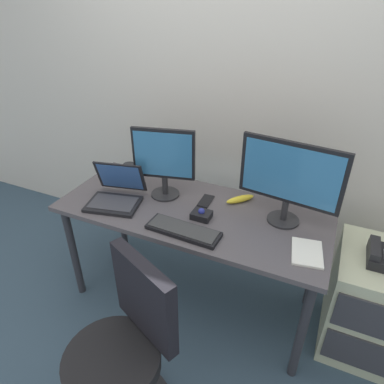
{
  "coord_description": "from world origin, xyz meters",
  "views": [
    {
      "loc": [
        0.7,
        -1.55,
        1.89
      ],
      "look_at": [
        0.0,
        0.0,
        0.87
      ],
      "focal_mm": 31.95,
      "sensor_mm": 36.0,
      "label": 1
    }
  ],
  "objects_px": {
    "laptop": "(116,194)",
    "cell_phone": "(206,201)",
    "file_cabinet": "(367,302)",
    "coffee_mug": "(130,170)",
    "monitor_main": "(290,177)",
    "monitor_side": "(164,159)",
    "office_chair": "(125,358)",
    "desk_phone": "(384,256)",
    "banana": "(240,199)",
    "keyboard": "(183,230)",
    "paper_notepad": "(307,253)",
    "trackball_mouse": "(201,215)"
  },
  "relations": [
    {
      "from": "office_chair",
      "to": "cell_phone",
      "type": "xyz_separation_m",
      "value": [
        0.03,
        0.91,
        0.34
      ]
    },
    {
      "from": "laptop",
      "to": "trackball_mouse",
      "type": "bearing_deg",
      "value": 5.06
    },
    {
      "from": "coffee_mug",
      "to": "paper_notepad",
      "type": "bearing_deg",
      "value": -14.81
    },
    {
      "from": "desk_phone",
      "to": "banana",
      "type": "relative_size",
      "value": 1.05
    },
    {
      "from": "laptop",
      "to": "cell_phone",
      "type": "bearing_deg",
      "value": 23.39
    },
    {
      "from": "desk_phone",
      "to": "banana",
      "type": "bearing_deg",
      "value": 172.72
    },
    {
      "from": "coffee_mug",
      "to": "banana",
      "type": "bearing_deg",
      "value": -0.67
    },
    {
      "from": "file_cabinet",
      "to": "coffee_mug",
      "type": "distance_m",
      "value": 1.7
    },
    {
      "from": "trackball_mouse",
      "to": "banana",
      "type": "height_order",
      "value": "trackball_mouse"
    },
    {
      "from": "desk_phone",
      "to": "trackball_mouse",
      "type": "bearing_deg",
      "value": -171.04
    },
    {
      "from": "paper_notepad",
      "to": "banana",
      "type": "relative_size",
      "value": 1.09
    },
    {
      "from": "file_cabinet",
      "to": "cell_phone",
      "type": "xyz_separation_m",
      "value": [
        -1.02,
        0.0,
        0.43
      ]
    },
    {
      "from": "office_chair",
      "to": "paper_notepad",
      "type": "xyz_separation_m",
      "value": [
        0.67,
        0.68,
        0.34
      ]
    },
    {
      "from": "keyboard",
      "to": "coffee_mug",
      "type": "height_order",
      "value": "coffee_mug"
    },
    {
      "from": "monitor_side",
      "to": "file_cabinet",
      "type": "bearing_deg",
      "value": 1.32
    },
    {
      "from": "trackball_mouse",
      "to": "coffee_mug",
      "type": "relative_size",
      "value": 1.2
    },
    {
      "from": "monitor_main",
      "to": "banana",
      "type": "distance_m",
      "value": 0.39
    },
    {
      "from": "monitor_side",
      "to": "laptop",
      "type": "distance_m",
      "value": 0.36
    },
    {
      "from": "monitor_side",
      "to": "trackball_mouse",
      "type": "xyz_separation_m",
      "value": [
        0.31,
        -0.14,
        -0.23
      ]
    },
    {
      "from": "cell_phone",
      "to": "monitor_main",
      "type": "bearing_deg",
      "value": -2.91
    },
    {
      "from": "keyboard",
      "to": "coffee_mug",
      "type": "bearing_deg",
      "value": 145.25
    },
    {
      "from": "file_cabinet",
      "to": "keyboard",
      "type": "height_order",
      "value": "keyboard"
    },
    {
      "from": "monitor_side",
      "to": "keyboard",
      "type": "relative_size",
      "value": 1.07
    },
    {
      "from": "monitor_side",
      "to": "keyboard",
      "type": "distance_m",
      "value": 0.47
    },
    {
      "from": "trackball_mouse",
      "to": "coffee_mug",
      "type": "xyz_separation_m",
      "value": [
        -0.66,
        0.27,
        0.02
      ]
    },
    {
      "from": "file_cabinet",
      "to": "keyboard",
      "type": "bearing_deg",
      "value": -161.82
    },
    {
      "from": "desk_phone",
      "to": "laptop",
      "type": "height_order",
      "value": "laptop"
    },
    {
      "from": "trackball_mouse",
      "to": "paper_notepad",
      "type": "distance_m",
      "value": 0.6
    },
    {
      "from": "file_cabinet",
      "to": "paper_notepad",
      "type": "relative_size",
      "value": 3.12
    },
    {
      "from": "office_chair",
      "to": "keyboard",
      "type": "relative_size",
      "value": 2.21
    },
    {
      "from": "office_chair",
      "to": "paper_notepad",
      "type": "distance_m",
      "value": 1.01
    },
    {
      "from": "monitor_side",
      "to": "coffee_mug",
      "type": "relative_size",
      "value": 4.84
    },
    {
      "from": "monitor_side",
      "to": "office_chair",
      "type": "bearing_deg",
      "value": -74.74
    },
    {
      "from": "desk_phone",
      "to": "paper_notepad",
      "type": "distance_m",
      "value": 0.43
    },
    {
      "from": "coffee_mug",
      "to": "banana",
      "type": "height_order",
      "value": "coffee_mug"
    },
    {
      "from": "laptop",
      "to": "coffee_mug",
      "type": "distance_m",
      "value": 0.33
    },
    {
      "from": "monitor_side",
      "to": "coffee_mug",
      "type": "distance_m",
      "value": 0.42
    },
    {
      "from": "monitor_side",
      "to": "paper_notepad",
      "type": "height_order",
      "value": "monitor_side"
    },
    {
      "from": "coffee_mug",
      "to": "banana",
      "type": "distance_m",
      "value": 0.81
    },
    {
      "from": "cell_phone",
      "to": "office_chair",
      "type": "bearing_deg",
      "value": -93.96
    },
    {
      "from": "office_chair",
      "to": "monitor_main",
      "type": "distance_m",
      "value": 1.21
    },
    {
      "from": "banana",
      "to": "office_chair",
      "type": "bearing_deg",
      "value": -102.44
    },
    {
      "from": "monitor_main",
      "to": "cell_phone",
      "type": "bearing_deg",
      "value": 179.35
    },
    {
      "from": "monitor_side",
      "to": "coffee_mug",
      "type": "bearing_deg",
      "value": 159.93
    },
    {
      "from": "monitor_main",
      "to": "coffee_mug",
      "type": "relative_size",
      "value": 6.05
    },
    {
      "from": "paper_notepad",
      "to": "file_cabinet",
      "type": "bearing_deg",
      "value": 31.98
    },
    {
      "from": "keyboard",
      "to": "laptop",
      "type": "xyz_separation_m",
      "value": [
        -0.51,
        0.12,
        0.04
      ]
    },
    {
      "from": "laptop",
      "to": "cell_phone",
      "type": "relative_size",
      "value": 2.59
    },
    {
      "from": "monitor_main",
      "to": "banana",
      "type": "height_order",
      "value": "monitor_main"
    },
    {
      "from": "trackball_mouse",
      "to": "paper_notepad",
      "type": "bearing_deg",
      "value": -6.27
    }
  ]
}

